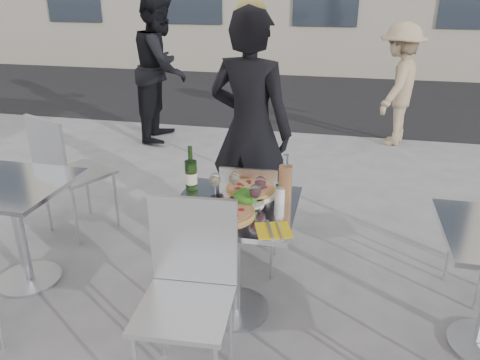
% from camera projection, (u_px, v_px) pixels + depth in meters
% --- Properties ---
extents(ground, '(80.00, 80.00, 0.00)m').
position_uv_depth(ground, '(235.00, 310.00, 3.01)').
color(ground, slate).
extents(street_asphalt, '(24.00, 5.00, 0.00)m').
position_uv_depth(street_asphalt, '(314.00, 95.00, 8.86)').
color(street_asphalt, black).
rests_on(street_asphalt, ground).
extents(main_table, '(0.72, 0.72, 0.75)m').
position_uv_depth(main_table, '(234.00, 237.00, 2.81)').
color(main_table, '#B7BABF').
rests_on(main_table, ground).
extents(side_table_left, '(0.72, 0.72, 0.75)m').
position_uv_depth(side_table_left, '(16.00, 212.00, 3.11)').
color(side_table_left, '#B7BABF').
rests_on(side_table_left, ground).
extents(chair_far, '(0.40, 0.41, 0.84)m').
position_uv_depth(chair_far, '(250.00, 210.00, 3.24)').
color(chair_far, silver).
rests_on(chair_far, ground).
extents(chair_near, '(0.48, 0.49, 0.99)m').
position_uv_depth(chair_near, '(189.00, 281.00, 2.31)').
color(chair_near, silver).
rests_on(chair_near, ground).
extents(side_chair_lfar, '(0.62, 0.63, 1.02)m').
position_uv_depth(side_chair_lfar, '(65.00, 166.00, 3.72)').
color(side_chair_lfar, silver).
rests_on(side_chair_lfar, ground).
extents(woman_diner, '(0.75, 0.58, 1.82)m').
position_uv_depth(woman_diner, '(250.00, 131.00, 3.56)').
color(woman_diner, black).
rests_on(woman_diner, ground).
extents(pedestrian_a, '(0.80, 0.98, 1.87)m').
position_uv_depth(pedestrian_a, '(161.00, 68.00, 6.07)').
color(pedestrian_a, black).
rests_on(pedestrian_a, ground).
extents(pedestrian_b, '(0.85, 1.12, 1.53)m').
position_uv_depth(pedestrian_b, '(398.00, 85.00, 5.91)').
color(pedestrian_b, tan).
rests_on(pedestrian_b, ground).
extents(pizza_near, '(0.34, 0.34, 0.02)m').
position_uv_depth(pizza_near, '(225.00, 212.00, 2.63)').
color(pizza_near, tan).
rests_on(pizza_near, main_table).
extents(pizza_far, '(0.34, 0.34, 0.03)m').
position_uv_depth(pizza_far, '(251.00, 189.00, 2.90)').
color(pizza_far, white).
rests_on(pizza_far, main_table).
extents(salad_plate, '(0.22, 0.22, 0.09)m').
position_uv_depth(salad_plate, '(246.00, 198.00, 2.74)').
color(salad_plate, white).
rests_on(salad_plate, main_table).
extents(wine_bottle, '(0.07, 0.08, 0.29)m').
position_uv_depth(wine_bottle, '(191.00, 174.00, 2.87)').
color(wine_bottle, '#2D5A22').
rests_on(wine_bottle, main_table).
extents(carafe, '(0.08, 0.08, 0.29)m').
position_uv_depth(carafe, '(285.00, 182.00, 2.74)').
color(carafe, tan).
rests_on(carafe, main_table).
extents(sugar_shaker, '(0.06, 0.06, 0.11)m').
position_uv_depth(sugar_shaker, '(280.00, 194.00, 2.75)').
color(sugar_shaker, white).
rests_on(sugar_shaker, main_table).
extents(wineglass_white_a, '(0.07, 0.07, 0.16)m').
position_uv_depth(wineglass_white_a, '(215.00, 181.00, 2.79)').
color(wineglass_white_a, white).
rests_on(wineglass_white_a, main_table).
extents(wineglass_white_b, '(0.07, 0.07, 0.16)m').
position_uv_depth(wineglass_white_b, '(234.00, 179.00, 2.82)').
color(wineglass_white_b, white).
rests_on(wineglass_white_b, main_table).
extents(wineglass_red_a, '(0.07, 0.07, 0.16)m').
position_uv_depth(wineglass_red_a, '(255.00, 192.00, 2.63)').
color(wineglass_red_a, white).
rests_on(wineglass_red_a, main_table).
extents(wineglass_red_b, '(0.07, 0.07, 0.16)m').
position_uv_depth(wineglass_red_b, '(260.00, 184.00, 2.74)').
color(wineglass_red_b, white).
rests_on(wineglass_red_b, main_table).
extents(napkin_left, '(0.21, 0.21, 0.01)m').
position_uv_depth(napkin_left, '(183.00, 216.00, 2.60)').
color(napkin_left, yellow).
rests_on(napkin_left, main_table).
extents(napkin_right, '(0.23, 0.23, 0.01)m').
position_uv_depth(napkin_right, '(274.00, 230.00, 2.45)').
color(napkin_right, yellow).
rests_on(napkin_right, main_table).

